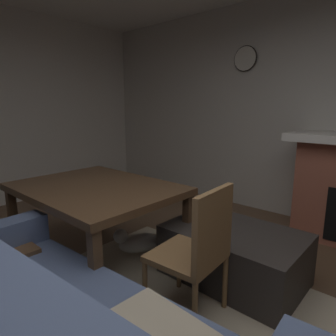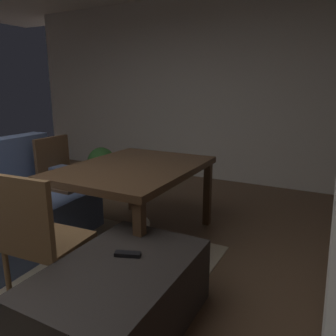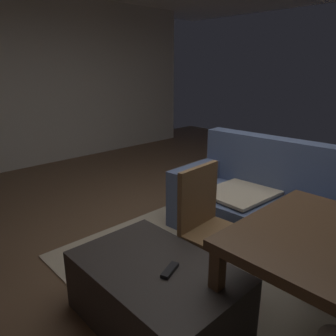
{
  "view_description": "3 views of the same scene",
  "coord_description": "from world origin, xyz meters",
  "px_view_note": "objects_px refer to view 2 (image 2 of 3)",
  "views": [
    {
      "loc": [
        -0.77,
        0.98,
        1.42
      ],
      "look_at": [
        0.82,
        -0.8,
        0.92
      ],
      "focal_mm": 31.37,
      "sensor_mm": 36.0,
      "label": 1
    },
    {
      "loc": [
        -1.04,
        -2.1,
        1.44
      ],
      "look_at": [
        0.84,
        -1.11,
        0.91
      ],
      "focal_mm": 34.75,
      "sensor_mm": 36.0,
      "label": 2
    },
    {
      "loc": [
        1.65,
        -2.21,
        1.63
      ],
      "look_at": [
        0.27,
        -0.91,
        1.04
      ],
      "focal_mm": 34.35,
      "sensor_mm": 36.0,
      "label": 3
    }
  ],
  "objects_px": {
    "potted_plant": "(102,164)",
    "small_dog": "(152,239)",
    "ottoman_coffee_table": "(120,298)",
    "dining_table": "(134,173)",
    "dining_chair_west": "(39,234)",
    "dining_chair_north": "(61,176)",
    "tv_remote": "(128,254)"
  },
  "relations": [
    {
      "from": "ottoman_coffee_table",
      "to": "potted_plant",
      "type": "bearing_deg",
      "value": 40.97
    },
    {
      "from": "dining_chair_north",
      "to": "dining_chair_west",
      "type": "bearing_deg",
      "value": -139.91
    },
    {
      "from": "dining_chair_west",
      "to": "potted_plant",
      "type": "bearing_deg",
      "value": 30.88
    },
    {
      "from": "ottoman_coffee_table",
      "to": "small_dog",
      "type": "height_order",
      "value": "ottoman_coffee_table"
    },
    {
      "from": "tv_remote",
      "to": "dining_chair_north",
      "type": "distance_m",
      "value": 1.78
    },
    {
      "from": "ottoman_coffee_table",
      "to": "dining_chair_north",
      "type": "distance_m",
      "value": 1.88
    },
    {
      "from": "small_dog",
      "to": "dining_chair_north",
      "type": "bearing_deg",
      "value": 80.78
    },
    {
      "from": "ottoman_coffee_table",
      "to": "potted_plant",
      "type": "relative_size",
      "value": 1.85
    },
    {
      "from": "ottoman_coffee_table",
      "to": "dining_chair_north",
      "type": "xyz_separation_m",
      "value": [
        1.06,
        1.52,
        0.31
      ]
    },
    {
      "from": "tv_remote",
      "to": "ottoman_coffee_table",
      "type": "bearing_deg",
      "value": 168.24
    },
    {
      "from": "potted_plant",
      "to": "small_dog",
      "type": "relative_size",
      "value": 1.27
    },
    {
      "from": "dining_chair_north",
      "to": "small_dog",
      "type": "relative_size",
      "value": 2.0
    },
    {
      "from": "dining_chair_west",
      "to": "potted_plant",
      "type": "distance_m",
      "value": 2.73
    },
    {
      "from": "dining_chair_north",
      "to": "small_dog",
      "type": "xyz_separation_m",
      "value": [
        -0.2,
        -1.23,
        -0.37
      ]
    },
    {
      "from": "dining_chair_north",
      "to": "dining_table",
      "type": "bearing_deg",
      "value": -90.06
    },
    {
      "from": "ottoman_coffee_table",
      "to": "small_dog",
      "type": "distance_m",
      "value": 0.91
    },
    {
      "from": "dining_chair_west",
      "to": "potted_plant",
      "type": "height_order",
      "value": "dining_chair_west"
    },
    {
      "from": "dining_chair_west",
      "to": "dining_chair_north",
      "type": "bearing_deg",
      "value": 40.09
    },
    {
      "from": "tv_remote",
      "to": "dining_table",
      "type": "xyz_separation_m",
      "value": [
        0.95,
        0.57,
        0.22
      ]
    },
    {
      "from": "dining_chair_west",
      "to": "potted_plant",
      "type": "xyz_separation_m",
      "value": [
        2.34,
        1.4,
        -0.18
      ]
    },
    {
      "from": "dining_chair_north",
      "to": "potted_plant",
      "type": "distance_m",
      "value": 1.32
    },
    {
      "from": "ottoman_coffee_table",
      "to": "tv_remote",
      "type": "relative_size",
      "value": 6.82
    },
    {
      "from": "tv_remote",
      "to": "small_dog",
      "type": "height_order",
      "value": "tv_remote"
    },
    {
      "from": "dining_table",
      "to": "dining_chair_west",
      "type": "xyz_separation_m",
      "value": [
        -1.11,
        -0.01,
        -0.14
      ]
    },
    {
      "from": "small_dog",
      "to": "dining_table",
      "type": "bearing_deg",
      "value": 56.48
    },
    {
      "from": "tv_remote",
      "to": "potted_plant",
      "type": "relative_size",
      "value": 0.27
    },
    {
      "from": "small_dog",
      "to": "ottoman_coffee_table",
      "type": "bearing_deg",
      "value": -161.27
    },
    {
      "from": "ottoman_coffee_table",
      "to": "dining_chair_west",
      "type": "bearing_deg",
      "value": 95.38
    },
    {
      "from": "ottoman_coffee_table",
      "to": "dining_table",
      "type": "bearing_deg",
      "value": 29.22
    },
    {
      "from": "dining_table",
      "to": "dining_chair_west",
      "type": "distance_m",
      "value": 1.12
    },
    {
      "from": "dining_chair_north",
      "to": "small_dog",
      "type": "height_order",
      "value": "dining_chair_north"
    },
    {
      "from": "dining_chair_west",
      "to": "small_dog",
      "type": "relative_size",
      "value": 2.0
    }
  ]
}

